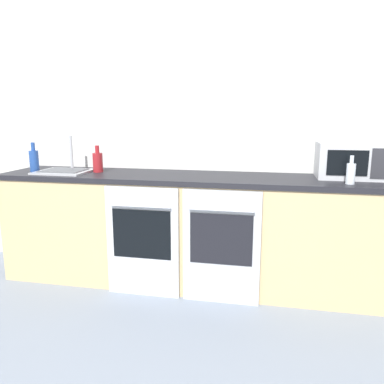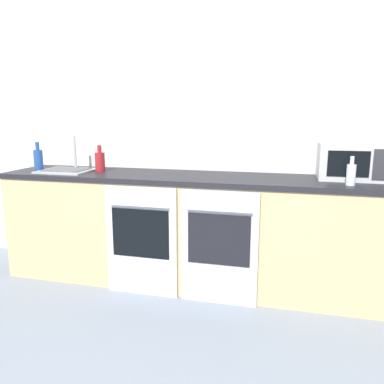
{
  "view_description": "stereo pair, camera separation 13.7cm",
  "coord_description": "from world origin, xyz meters",
  "px_view_note": "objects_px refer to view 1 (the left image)",
  "views": [
    {
      "loc": [
        0.57,
        -0.87,
        1.36
      ],
      "look_at": [
        -0.02,
        2.0,
        0.77
      ],
      "focal_mm": 35.0,
      "sensor_mm": 36.0,
      "label": 1
    },
    {
      "loc": [
        0.7,
        -0.84,
        1.36
      ],
      "look_at": [
        -0.02,
        2.0,
        0.77
      ],
      "focal_mm": 35.0,
      "sensor_mm": 36.0,
      "label": 2
    }
  ],
  "objects_px": {
    "oven_right": "(221,247)",
    "sink": "(64,170)",
    "oven_left": "(142,241)",
    "bottle_clear": "(351,173)",
    "microwave": "(349,161)",
    "bottle_blue": "(34,160)",
    "bottle_red": "(98,162)"
  },
  "relations": [
    {
      "from": "microwave",
      "to": "bottle_red",
      "type": "height_order",
      "value": "microwave"
    },
    {
      "from": "oven_left",
      "to": "bottle_clear",
      "type": "xyz_separation_m",
      "value": [
        1.47,
        0.15,
        0.54
      ]
    },
    {
      "from": "bottle_clear",
      "to": "sink",
      "type": "distance_m",
      "value": 2.23
    },
    {
      "from": "sink",
      "to": "bottle_red",
      "type": "bearing_deg",
      "value": 16.08
    },
    {
      "from": "oven_left",
      "to": "oven_right",
      "type": "xyz_separation_m",
      "value": [
        0.6,
        0.0,
        0.0
      ]
    },
    {
      "from": "microwave",
      "to": "bottle_clear",
      "type": "distance_m",
      "value": 0.27
    },
    {
      "from": "oven_right",
      "to": "bottle_blue",
      "type": "relative_size",
      "value": 3.46
    },
    {
      "from": "bottle_red",
      "to": "sink",
      "type": "distance_m",
      "value": 0.29
    },
    {
      "from": "bottle_red",
      "to": "oven_right",
      "type": "bearing_deg",
      "value": -16.87
    },
    {
      "from": "oven_right",
      "to": "sink",
      "type": "distance_m",
      "value": 1.46
    },
    {
      "from": "oven_left",
      "to": "bottle_red",
      "type": "height_order",
      "value": "bottle_red"
    },
    {
      "from": "bottle_blue",
      "to": "bottle_red",
      "type": "distance_m",
      "value": 0.55
    },
    {
      "from": "oven_left",
      "to": "bottle_clear",
      "type": "bearing_deg",
      "value": 5.92
    },
    {
      "from": "microwave",
      "to": "bottle_clear",
      "type": "xyz_separation_m",
      "value": [
        -0.04,
        -0.27,
        -0.06
      ]
    },
    {
      "from": "sink",
      "to": "oven_right",
      "type": "bearing_deg",
      "value": -10.56
    },
    {
      "from": "bottle_clear",
      "to": "oven_right",
      "type": "bearing_deg",
      "value": -170.07
    },
    {
      "from": "oven_left",
      "to": "microwave",
      "type": "height_order",
      "value": "microwave"
    },
    {
      "from": "bottle_clear",
      "to": "sink",
      "type": "bearing_deg",
      "value": 177.41
    },
    {
      "from": "bottle_red",
      "to": "microwave",
      "type": "bearing_deg",
      "value": 2.5
    },
    {
      "from": "oven_left",
      "to": "sink",
      "type": "bearing_deg",
      "value": 161.56
    },
    {
      "from": "oven_right",
      "to": "bottle_blue",
      "type": "bearing_deg",
      "value": 171.3
    },
    {
      "from": "bottle_clear",
      "to": "microwave",
      "type": "bearing_deg",
      "value": 82.36
    },
    {
      "from": "microwave",
      "to": "bottle_blue",
      "type": "distance_m",
      "value": 2.54
    },
    {
      "from": "microwave",
      "to": "bottle_clear",
      "type": "height_order",
      "value": "microwave"
    },
    {
      "from": "microwave",
      "to": "sink",
      "type": "distance_m",
      "value": 2.27
    },
    {
      "from": "oven_left",
      "to": "microwave",
      "type": "distance_m",
      "value": 1.67
    },
    {
      "from": "oven_right",
      "to": "microwave",
      "type": "xyz_separation_m",
      "value": [
        0.91,
        0.42,
        0.6
      ]
    },
    {
      "from": "microwave",
      "to": "bottle_red",
      "type": "bearing_deg",
      "value": -177.5
    },
    {
      "from": "bottle_blue",
      "to": "sink",
      "type": "relative_size",
      "value": 0.59
    },
    {
      "from": "oven_left",
      "to": "oven_right",
      "type": "height_order",
      "value": "same"
    },
    {
      "from": "bottle_blue",
      "to": "bottle_clear",
      "type": "bearing_deg",
      "value": -2.22
    },
    {
      "from": "oven_right",
      "to": "microwave",
      "type": "bearing_deg",
      "value": 24.75
    }
  ]
}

